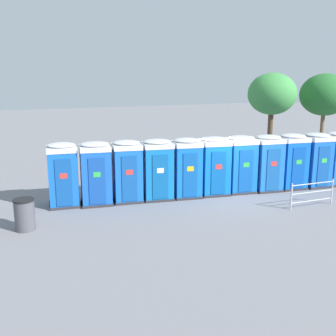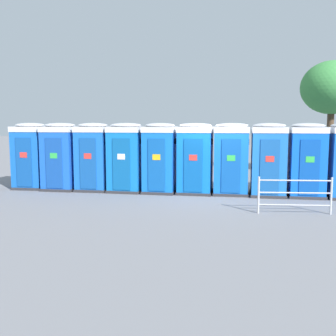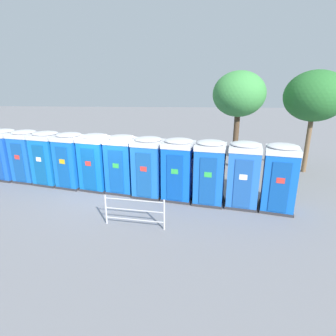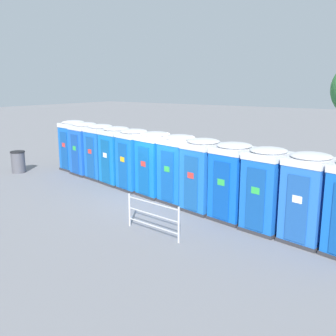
% 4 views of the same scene
% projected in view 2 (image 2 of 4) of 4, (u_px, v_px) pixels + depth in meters
% --- Properties ---
extents(ground_plane, '(120.00, 120.00, 0.00)m').
position_uv_depth(ground_plane, '(212.00, 195.00, 13.94)').
color(ground_plane, slate).
extents(portapotty_0, '(1.36, 1.38, 2.54)m').
position_uv_depth(portapotty_0, '(31.00, 155.00, 15.22)').
color(portapotty_0, '#2D2D33').
rests_on(portapotty_0, ground).
extents(portapotty_1, '(1.45, 1.43, 2.54)m').
position_uv_depth(portapotty_1, '(61.00, 156.00, 14.91)').
color(portapotty_1, '#2D2D33').
rests_on(portapotty_1, ground).
extents(portapotty_2, '(1.40, 1.41, 2.54)m').
position_uv_depth(portapotty_2, '(93.00, 157.00, 14.75)').
color(portapotty_2, '#2D2D33').
rests_on(portapotty_2, ground).
extents(portapotty_3, '(1.48, 1.45, 2.54)m').
position_uv_depth(portapotty_3, '(126.00, 157.00, 14.51)').
color(portapotty_3, '#2D2D33').
rests_on(portapotty_3, ground).
extents(portapotty_4, '(1.42, 1.44, 2.54)m').
position_uv_depth(portapotty_4, '(160.00, 158.00, 14.29)').
color(portapotty_4, '#2D2D33').
rests_on(portapotty_4, ground).
extents(portapotty_5, '(1.48, 1.45, 2.54)m').
position_uv_depth(portapotty_5, '(195.00, 158.00, 14.13)').
color(portapotty_5, '#2D2D33').
rests_on(portapotty_5, ground).
extents(portapotty_6, '(1.45, 1.43, 2.54)m').
position_uv_depth(portapotty_6, '(231.00, 158.00, 13.95)').
color(portapotty_6, '#2D2D33').
rests_on(portapotty_6, ground).
extents(portapotty_7, '(1.43, 1.42, 2.54)m').
position_uv_depth(portapotty_7, '(268.00, 159.00, 13.65)').
color(portapotty_7, '#2D2D33').
rests_on(portapotty_7, ground).
extents(portapotty_8, '(1.43, 1.42, 2.54)m').
position_uv_depth(portapotty_8, '(307.00, 160.00, 13.48)').
color(portapotty_8, '#2D2D33').
rests_on(portapotty_8, ground).
extents(street_tree_1, '(2.85, 2.85, 5.39)m').
position_uv_depth(street_tree_1, '(332.00, 88.00, 18.15)').
color(street_tree_1, '#4C3826').
rests_on(street_tree_1, ground).
extents(event_barrier, '(2.05, 0.28, 1.05)m').
position_uv_depth(event_barrier, '(295.00, 194.00, 11.00)').
color(event_barrier, '#B7B7BC').
rests_on(event_barrier, ground).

